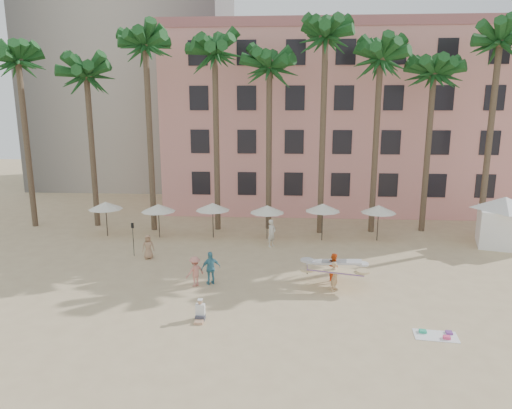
{
  "coord_description": "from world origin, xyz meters",
  "views": [
    {
      "loc": [
        0.23,
        -19.72,
        9.63
      ],
      "look_at": [
        -1.4,
        6.0,
        4.0
      ],
      "focal_mm": 32.0,
      "sensor_mm": 36.0,
      "label": 1
    }
  ],
  "objects_px": {
    "carrier_yellow": "(335,274)",
    "carrier_white": "(334,266)",
    "pink_hotel": "(355,122)",
    "cabana": "(503,217)"
  },
  "relations": [
    {
      "from": "carrier_yellow",
      "to": "carrier_white",
      "type": "distance_m",
      "value": 1.28
    },
    {
      "from": "pink_hotel",
      "to": "carrier_white",
      "type": "relative_size",
      "value": 11.4
    },
    {
      "from": "cabana",
      "to": "carrier_white",
      "type": "distance_m",
      "value": 14.4
    },
    {
      "from": "carrier_white",
      "to": "cabana",
      "type": "bearing_deg",
      "value": 30.86
    },
    {
      "from": "pink_hotel",
      "to": "cabana",
      "type": "distance_m",
      "value": 17.49
    },
    {
      "from": "pink_hotel",
      "to": "carrier_white",
      "type": "distance_m",
      "value": 23.02
    },
    {
      "from": "cabana",
      "to": "carrier_yellow",
      "type": "distance_m",
      "value": 15.15
    },
    {
      "from": "carrier_yellow",
      "to": "carrier_white",
      "type": "relative_size",
      "value": 0.96
    },
    {
      "from": "cabana",
      "to": "carrier_yellow",
      "type": "height_order",
      "value": "cabana"
    },
    {
      "from": "carrier_yellow",
      "to": "carrier_white",
      "type": "bearing_deg",
      "value": 86.42
    }
  ]
}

